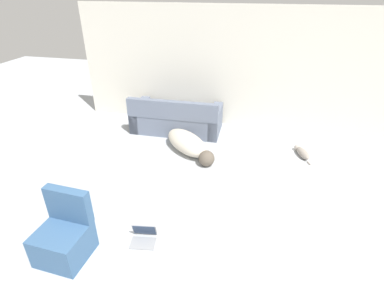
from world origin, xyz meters
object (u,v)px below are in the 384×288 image
dog (189,144)px  cat (302,152)px  side_chair (65,236)px  laptop_open (144,235)px  couch (177,119)px

dog → cat: dog is taller
dog → side_chair: 2.92m
cat → laptop_open: bearing=120.1°
couch → laptop_open: 3.31m
laptop_open → couch: bearing=89.4°
dog → cat: size_ratio=2.22×
side_chair → laptop_open: bearing=30.2°
cat → side_chair: size_ratio=0.71×
dog → cat: 2.21m
couch → side_chair: bearing=83.5°
couch → dog: 1.04m
cat → side_chair: 4.38m
couch → laptop_open: couch is taller
couch → dog: couch is taller
cat → laptop_open: laptop_open is taller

